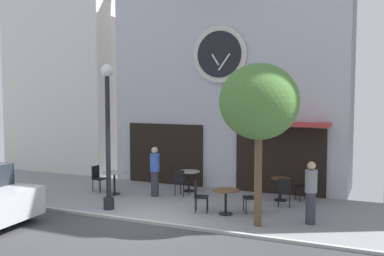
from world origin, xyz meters
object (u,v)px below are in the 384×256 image
cafe_table_center_right (114,178)px  cafe_table_near_door (226,196)px  cafe_chair_corner (199,194)px  cafe_chair_mid_row (181,181)px  pedestrian_grey (311,192)px  street_tree (259,103)px  cafe_chair_near_tree (98,176)px  street_lamp (108,136)px  cafe_chair_under_awning (284,190)px  cafe_table_near_curb (189,176)px  cafe_chair_curbside (305,184)px  cafe_table_center_left (281,186)px  cafe_chair_facing_wall (253,195)px  pedestrian_blue (155,171)px

cafe_table_center_right → cafe_table_near_door: (4.34, -0.84, -0.03)m
cafe_chair_corner → cafe_chair_mid_row: bearing=130.0°
cafe_chair_mid_row → pedestrian_grey: (4.52, -1.49, 0.33)m
street_tree → pedestrian_grey: street_tree is taller
cafe_table_near_door → cafe_chair_corner: 0.81m
cafe_chair_mid_row → cafe_chair_near_tree: (-3.03, -0.48, 0.00)m
street_lamp → cafe_table_center_right: bearing=119.0°
cafe_chair_corner → pedestrian_grey: 3.20m
cafe_table_center_right → cafe_chair_under_awning: cafe_chair_under_awning is taller
cafe_chair_under_awning → cafe_table_near_curb: bearing=167.2°
street_tree → cafe_chair_corner: 3.38m
cafe_chair_near_tree → cafe_table_center_right: bearing=-13.3°
cafe_chair_corner → cafe_chair_curbside: bearing=45.9°
street_tree → cafe_chair_under_awning: 3.48m
cafe_chair_near_tree → cafe_table_near_door: bearing=-11.3°
cafe_table_center_left → cafe_chair_facing_wall: size_ratio=0.83×
street_tree → cafe_table_center_right: 6.28m
cafe_table_near_curb → cafe_chair_near_tree: (-2.97, -1.27, -0.01)m
cafe_table_near_door → cafe_chair_curbside: (1.79, 2.60, -0.00)m
cafe_table_near_door → street_tree: bearing=-31.7°
cafe_table_center_left → cafe_chair_curbside: size_ratio=0.83×
street_tree → cafe_chair_corner: bearing=162.2°
cafe_chair_near_tree → cafe_chair_corner: bearing=-14.3°
cafe_table_center_right → cafe_chair_near_tree: size_ratio=0.85×
cafe_chair_curbside → pedestrian_grey: size_ratio=0.54×
street_tree → cafe_chair_curbside: (0.65, 3.30, -2.69)m
cafe_table_center_left → cafe_chair_curbside: bearing=24.7°
street_lamp → cafe_table_center_right: size_ratio=5.61×
cafe_table_center_right → cafe_chair_mid_row: cafe_chair_mid_row is taller
cafe_chair_under_awning → pedestrian_blue: 4.32m
cafe_chair_corner → pedestrian_blue: pedestrian_blue is taller
cafe_table_near_curb → cafe_table_center_right: bearing=-145.5°
cafe_table_center_right → cafe_chair_corner: bearing=-14.5°
cafe_chair_under_awning → pedestrian_grey: 1.82m
cafe_chair_corner → cafe_chair_near_tree: bearing=165.7°
street_lamp → cafe_chair_curbside: size_ratio=4.79×
cafe_chair_curbside → cafe_chair_corner: bearing=-134.1°
pedestrian_blue → cafe_table_near_curb: bearing=57.6°
cafe_table_center_left → cafe_chair_curbside: cafe_chair_curbside is taller
cafe_table_near_door → cafe_chair_under_awning: cafe_chair_under_awning is taller
cafe_chair_corner → cafe_table_near_curb: bearing=120.5°
cafe_table_center_left → cafe_chair_corner: (-1.87, -2.35, 0.04)m
cafe_chair_mid_row → cafe_table_near_door: bearing=-35.3°
cafe_table_center_right → cafe_chair_corner: size_ratio=0.85×
cafe_chair_under_awning → cafe_chair_near_tree: size_ratio=1.00×
street_tree → cafe_table_near_curb: (-3.35, 3.01, -2.68)m
pedestrian_grey → cafe_chair_mid_row: bearing=161.7°
street_tree → cafe_chair_mid_row: size_ratio=4.70×
cafe_table_near_curb → pedestrian_grey: size_ratio=0.47×
cafe_table_near_curb → pedestrian_blue: 1.40m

